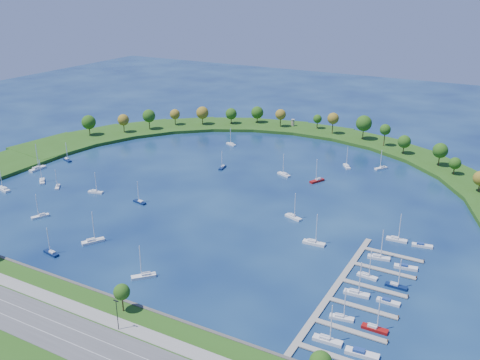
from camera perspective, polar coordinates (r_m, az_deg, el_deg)
The scene contains 37 objects.
ground at distance 265.49m, azimuth -1.47°, elevation -0.96°, with size 700.00×700.00×0.00m, color #081948.
south_shoreline at distance 182.22m, azimuth -21.86°, elevation -13.39°, with size 420.00×43.10×11.60m.
breakwater at distance 327.16m, azimuth -4.19°, elevation 3.48°, with size 286.74×247.64×2.00m.
breakwater_trees at distance 343.05m, azimuth 3.14°, elevation 6.00°, with size 242.32×94.43×15.61m.
harbor_tower at distance 372.18m, azimuth 5.69°, elevation 6.15°, with size 2.60×2.60×4.70m.
dock_system at distance 185.08m, azimuth 12.28°, elevation -11.87°, with size 24.28×82.00×1.60m.
moored_boat_0 at distance 250.33m, azimuth -20.63°, elevation -3.58°, with size 5.17×7.68×11.04m.
moored_boat_1 at distance 288.13m, azimuth -24.03°, elevation -0.85°, with size 9.60×4.53×13.61m.
moored_boat_2 at distance 291.81m, azimuth -20.46°, elevation -0.07°, with size 7.77×7.26×12.22m.
moored_boat_3 at distance 220.84m, azimuth -15.50°, elevation -6.28°, with size 6.79×9.00×13.21m.
moored_boat_4 at distance 281.77m, azimuth -18.99°, elevation -0.63°, with size 5.70×6.28×9.77m.
moored_boat_5 at distance 213.67m, azimuth 7.92°, elevation -6.63°, with size 9.10×3.01×13.20m.
moored_boat_6 at distance 277.09m, azimuth 8.27°, elevation -0.01°, with size 5.90×8.66×12.48m.
moored_boat_7 at distance 300.80m, azimuth 11.38°, elevation 1.50°, with size 6.29×7.92×11.78m.
moored_boat_8 at distance 283.85m, azimuth 4.74°, elevation 0.66°, with size 8.35×5.23×11.92m.
moored_boat_9 at distance 216.97m, azimuth -19.59°, elevation -7.31°, with size 7.70×3.32×10.96m.
moored_boat_10 at distance 234.51m, azimuth 5.74°, elevation -3.91°, with size 8.60×4.96×12.21m.
moored_boat_11 at distance 311.53m, azimuth -20.90°, elevation 1.19°, with size 2.85×9.87×14.47m.
moored_boat_12 at distance 293.64m, azimuth -1.90°, elevation 1.42°, with size 2.96×7.19×10.25m.
moored_boat_13 at distance 193.00m, azimuth -10.27°, elevation -10.03°, with size 7.67×7.95×12.69m.
moored_boat_14 at distance 334.63m, azimuth -0.95°, elevation 3.91°, with size 7.67×4.69×10.92m.
moored_boat_15 at distance 253.14m, azimuth -10.71°, elevation -2.26°, with size 7.41×3.25×10.54m.
moored_boat_16 at distance 269.54m, azimuth -15.24°, elevation -1.18°, with size 7.70×3.91×10.90m.
moored_boat_17 at distance 302.50m, azimuth 14.90°, elevation 1.30°, with size 6.22×7.48×11.27m.
moored_boat_18 at distance 321.31m, azimuth -18.04°, elevation 2.12°, with size 7.79×4.64×11.06m.
docked_boat_0 at distance 162.86m, azimuth 9.35°, elevation -16.51°, with size 8.84×2.90×12.82m.
docked_boat_1 at distance 160.07m, azimuth 12.91°, elevation -17.67°, with size 9.68×3.43×1.94m.
docked_boat_2 at distance 172.64m, azimuth 10.84°, elevation -14.21°, with size 7.80×3.32×11.11m.
docked_boat_3 at distance 170.17m, azimuth 14.24°, elevation -15.10°, with size 7.94×2.23×11.67m.
docked_boat_4 at distance 184.89m, azimuth 12.38°, elevation -11.71°, with size 8.71×3.11×12.55m.
docked_boat_5 at distance 183.48m, azimuth 15.60°, elevation -12.45°, with size 7.60×2.16×1.55m.
docked_boat_6 at distance 195.34m, azimuth 13.49°, elevation -9.91°, with size 7.47×2.74×10.74m.
docked_boat_7 at distance 192.23m, azimuth 16.41°, elevation -10.77°, with size 7.57×2.26×11.07m.
docked_boat_8 at distance 208.14m, azimuth 14.65°, elevation -7.97°, with size 8.55×3.71×12.16m.
docked_boat_9 at distance 204.53m, azimuth 17.32°, elevation -8.91°, with size 8.60×3.62×1.70m.
docked_boat_10 at distance 223.32m, azimuth 16.44°, elevation -6.07°, with size 8.35×2.78×12.10m.
docked_boat_11 at distance 221.90m, azimuth 18.93°, elevation -6.65°, with size 8.19×3.56×1.62m.
Camera 1 is at (124.59, -212.29, 99.47)m, focal length 39.79 mm.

